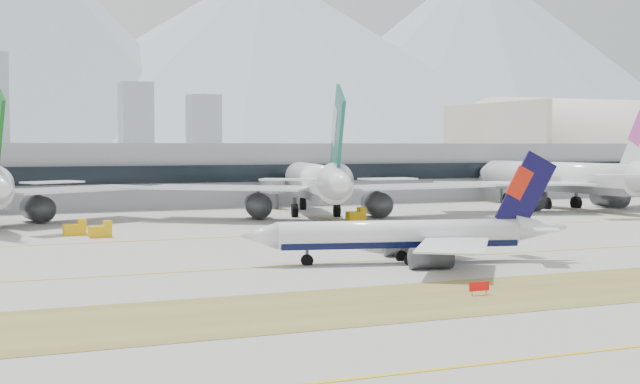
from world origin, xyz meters
name	(u,v)px	position (x,y,z in m)	size (l,w,h in m)	color
ground	(376,255)	(0.00, 0.00, 0.00)	(3000.00, 3000.00, 0.00)	gray
taxiing_airliner	(411,235)	(0.73, -8.29, 3.38)	(41.20, 35.24, 14.00)	white
widebody_cathay	(317,184)	(17.30, 60.43, 6.74)	(68.84, 68.74, 25.37)	white
widebody_china_air	(565,179)	(78.83, 60.25, 6.72)	(70.93, 69.14, 25.27)	white
terminal	(168,173)	(0.00, 114.84, 7.50)	(280.00, 43.10, 15.00)	gray
hangar	(603,188)	(154.56, 135.00, 0.14)	(91.00, 60.00, 60.00)	beige
hold_sign_left	(479,287)	(-5.00, -32.00, 0.88)	(2.20, 0.15, 1.35)	red
gse_b	(101,231)	(-29.33, 37.73, 1.05)	(3.55, 2.00, 2.60)	#E8AC0C
gse_c	(357,215)	(20.97, 49.52, 1.05)	(3.55, 2.00, 2.60)	#E8AC0C
gse_extra	(76,229)	(-32.55, 42.64, 1.05)	(3.55, 2.00, 2.60)	#E8AC0C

